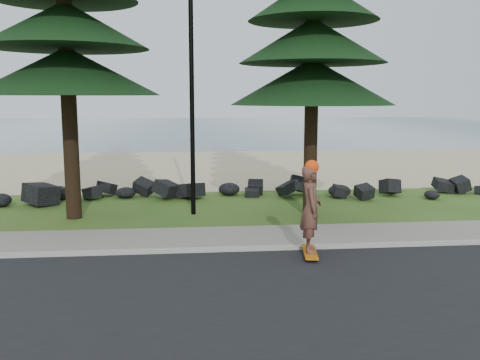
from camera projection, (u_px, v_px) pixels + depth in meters
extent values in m
plane|color=#30551A|center=(195.00, 242.00, 13.12)|extent=(160.00, 160.00, 0.00)
cube|color=black|center=(200.00, 315.00, 8.69)|extent=(160.00, 7.00, 0.02)
cube|color=#AEA79D|center=(196.00, 250.00, 12.22)|extent=(160.00, 0.20, 0.10)
cube|color=gray|center=(195.00, 238.00, 13.31)|extent=(160.00, 2.00, 0.08)
cube|color=#CDB688|center=(191.00, 166.00, 27.37)|extent=(160.00, 15.00, 0.01)
cube|color=#395A6E|center=(188.00, 127.00, 63.26)|extent=(160.00, 58.00, 0.01)
cylinder|color=black|center=(313.00, 10.00, 15.29)|extent=(0.40, 0.40, 12.00)
cylinder|color=black|center=(192.00, 81.00, 15.65)|extent=(0.14, 0.14, 8.00)
cube|color=#B8610A|center=(310.00, 252.00, 11.90)|extent=(0.44, 1.19, 0.04)
imported|color=brown|center=(311.00, 209.00, 11.75)|extent=(0.56, 0.76, 1.93)
sphere|color=#F7440D|center=(312.00, 167.00, 11.60)|extent=(0.31, 0.31, 0.31)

